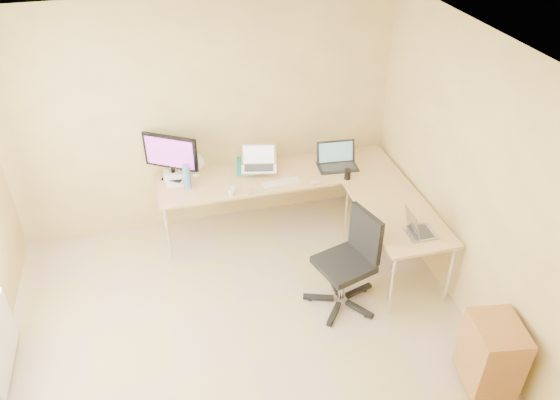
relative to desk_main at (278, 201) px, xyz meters
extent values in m
plane|color=#BFA78C|center=(-0.72, -1.85, -0.36)|extent=(4.50, 4.50, 0.00)
plane|color=white|center=(-0.72, -1.85, 2.24)|extent=(4.50, 4.50, 0.00)
plane|color=#DBC671|center=(-0.72, 0.40, 0.93)|extent=(4.50, 0.00, 4.50)
plane|color=#DBC671|center=(1.38, -1.85, 0.93)|extent=(0.00, 4.50, 4.50)
cube|color=tan|center=(0.00, 0.00, 0.00)|extent=(2.65, 0.70, 0.73)
cube|color=tan|center=(0.98, -1.00, 0.00)|extent=(0.70, 1.30, 0.73)
cube|color=black|center=(-1.13, 0.19, 0.62)|extent=(0.62, 0.48, 0.52)
cube|color=#136855|center=(-0.31, 0.20, 0.39)|extent=(0.30, 0.37, 0.05)
cube|color=silver|center=(-0.20, 0.06, 0.54)|extent=(0.44, 0.37, 0.25)
cube|color=black|center=(0.67, -0.04, 0.50)|extent=(0.46, 0.36, 0.28)
cube|color=silver|center=(-0.03, -0.21, 0.37)|extent=(0.42, 0.14, 0.02)
ellipsoid|color=beige|center=(0.34, -0.30, 0.39)|extent=(0.11, 0.07, 0.04)
imported|color=white|center=(-0.57, -0.30, 0.41)|extent=(0.11, 0.11, 0.08)
cylinder|color=white|center=(-0.40, -0.30, 0.38)|extent=(0.12, 0.12, 0.03)
cylinder|color=#4570AA|center=(-1.00, -0.05, 0.51)|extent=(0.09, 0.09, 0.28)
cube|color=white|center=(-1.13, 0.13, 0.37)|extent=(0.19, 0.27, 0.01)
cube|color=white|center=(-1.13, 0.20, 0.40)|extent=(0.22, 0.16, 0.08)
cylinder|color=white|center=(-0.89, 0.20, 0.49)|extent=(0.21, 0.21, 0.25)
cylinder|color=black|center=(0.69, -0.30, 0.42)|extent=(0.08, 0.08, 0.12)
cube|color=#9898AA|center=(1.03, -1.37, 0.47)|extent=(0.33, 0.26, 0.21)
cube|color=black|center=(0.29, -1.35, 0.14)|extent=(0.75, 0.75, 1.01)
cube|color=olive|center=(1.13, -2.55, -0.01)|extent=(0.44, 0.52, 0.64)
camera|label=1|loc=(-1.25, -4.93, 3.48)|focal=34.72mm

